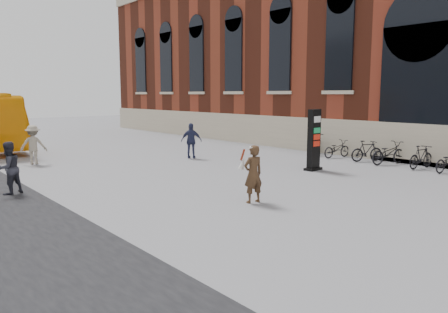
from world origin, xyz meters
TOP-DOWN VIEW (x-y plane):
  - ground at (0.00, 0.00)m, footprint 100.00×100.00m
  - station at (15.48, 6.00)m, footprint 12.15×44.50m
  - info_pylon at (4.90, 1.75)m, footprint 0.82×0.46m
  - woman at (-0.69, -0.61)m, footprint 0.68×0.64m
  - pedestrian_a at (-5.73, 4.94)m, footprint 0.97×0.88m
  - pedestrian_b at (-3.38, 10.55)m, footprint 1.28×1.07m
  - pedestrian_c at (3.01, 7.61)m, footprint 1.00×0.98m
  - bike_3 at (8.60, -0.87)m, footprint 1.66×0.59m
  - bike_4 at (8.60, 0.60)m, footprint 2.02×1.06m
  - bike_5 at (8.60, 1.66)m, footprint 1.67×1.04m
  - bike_6 at (8.60, 3.31)m, footprint 1.69×0.78m
  - bike_7 at (8.60, 4.57)m, footprint 1.88×1.20m

SIDE VIEW (x-z plane):
  - ground at x=0.00m, z-range 0.00..0.00m
  - bike_6 at x=8.60m, z-range 0.00..0.86m
  - bike_5 at x=8.60m, z-range 0.00..0.97m
  - bike_3 at x=8.60m, z-range 0.00..0.98m
  - bike_4 at x=8.60m, z-range 0.00..1.01m
  - bike_7 at x=8.60m, z-range 0.00..1.10m
  - pedestrian_a at x=-5.73m, z-range 0.00..1.63m
  - pedestrian_c at x=3.01m, z-range 0.00..1.69m
  - woman at x=-0.69m, z-range 0.02..1.67m
  - pedestrian_b at x=-3.38m, z-range 0.00..1.72m
  - info_pylon at x=4.90m, z-range 0.00..2.46m
  - station at x=15.48m, z-range -1.49..17.66m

